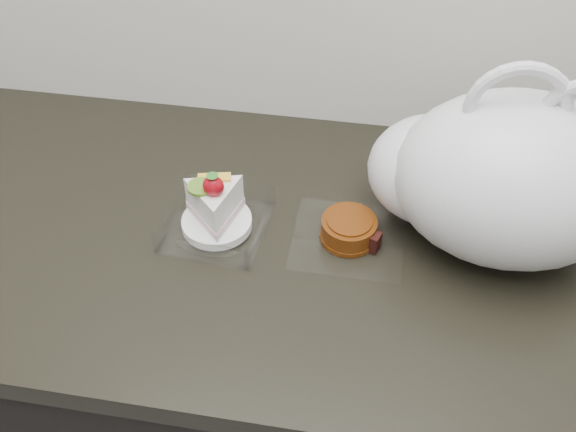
% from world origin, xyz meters
% --- Properties ---
extents(counter, '(2.04, 0.64, 0.90)m').
position_xyz_m(counter, '(0.00, 1.69, 0.45)').
color(counter, black).
rests_on(counter, ground).
extents(cake_tray, '(0.16, 0.16, 0.12)m').
position_xyz_m(cake_tray, '(-0.12, 1.69, 0.93)').
color(cake_tray, white).
rests_on(cake_tray, counter).
extents(mooncake_wrap, '(0.17, 0.16, 0.04)m').
position_xyz_m(mooncake_wrap, '(0.09, 1.70, 0.92)').
color(mooncake_wrap, white).
rests_on(mooncake_wrap, counter).
extents(plastic_bag, '(0.40, 0.30, 0.31)m').
position_xyz_m(plastic_bag, '(0.29, 1.74, 1.02)').
color(plastic_bag, white).
rests_on(plastic_bag, counter).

